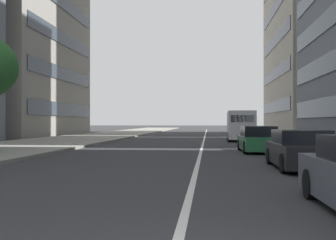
% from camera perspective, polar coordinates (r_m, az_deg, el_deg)
% --- Properties ---
extents(sidewalk_right_plaza, '(160.00, 8.03, 0.15)m').
position_cam_1_polar(sidewalk_right_plaza, '(35.25, -14.07, -2.72)').
color(sidewalk_right_plaza, gray).
rests_on(sidewalk_right_plaza, ground).
extents(lane_centre_stripe, '(110.00, 0.16, 0.01)m').
position_cam_1_polar(lane_centre_stripe, '(38.27, 4.67, -2.64)').
color(lane_centre_stripe, silver).
rests_on(lane_centre_stripe, ground).
extents(car_lead_in_lane, '(4.59, 1.88, 1.32)m').
position_cam_1_polar(car_lead_in_lane, '(15.71, 16.81, -3.79)').
color(car_lead_in_lane, black).
rests_on(car_lead_in_lane, ground).
extents(car_far_down_avenue, '(4.53, 1.93, 1.38)m').
position_cam_1_polar(car_far_down_avenue, '(23.69, 11.59, -2.52)').
color(car_far_down_avenue, '#236038').
rests_on(car_far_down_avenue, ground).
extents(delivery_van_ahead, '(5.89, 2.29, 2.49)m').
position_cam_1_polar(delivery_van_ahead, '(37.21, 9.40, -0.65)').
color(delivery_van_ahead, silver).
rests_on(delivery_van_ahead, ground).
extents(street_lamp_with_banners, '(1.26, 2.34, 8.45)m').
position_cam_1_polar(street_lamp_with_banners, '(19.12, -21.00, 10.63)').
color(street_lamp_with_banners, '#232326').
rests_on(street_lamp_with_banners, sidewalk_right_plaza).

